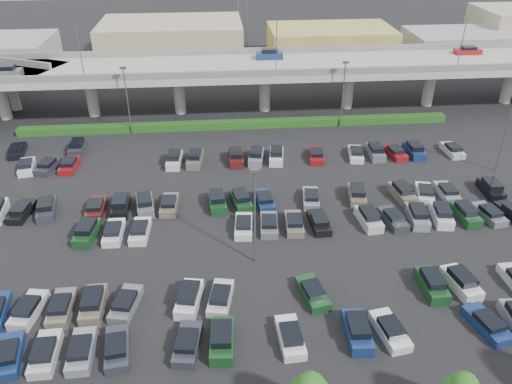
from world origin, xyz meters
TOP-DOWN VIEW (x-y plane):
  - ground at (0.00, 0.00)m, footprint 280.00×280.00m
  - overpass at (-0.25, 32.01)m, footprint 150.00×13.00m
  - hedge at (0.00, 25.00)m, footprint 66.00×1.60m
  - parked_cars at (0.92, -3.02)m, footprint 63.01×41.65m
  - light_poles at (-4.13, 2.00)m, footprint 66.90×48.38m
  - distant_buildings at (12.38, 61.81)m, footprint 138.00×24.00m

SIDE VIEW (x-z plane):
  - ground at x=0.00m, z-range 0.00..0.00m
  - hedge at x=0.00m, z-range 0.00..1.10m
  - parked_cars at x=0.92m, z-range -0.20..1.47m
  - distant_buildings at x=12.38m, z-range -0.76..8.24m
  - light_poles at x=-4.13m, z-range 1.09..11.39m
  - overpass at x=-0.25m, z-range -0.93..14.87m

